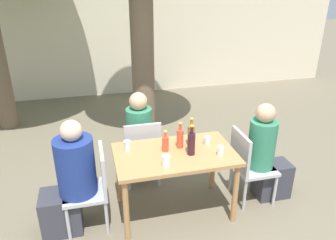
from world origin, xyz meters
name	(u,v)px	position (x,y,z in m)	size (l,w,h in m)	color
ground_plane	(174,210)	(0.00, 0.00, 0.00)	(30.00, 30.00, 0.00)	#706651
cafe_building_wall	(123,30)	(0.00, 4.29, 1.40)	(10.00, 0.08, 2.80)	beige
dining_table_front	(175,161)	(0.00, 0.00, 0.66)	(1.28, 0.76, 0.75)	#B27F4C
patio_chair_0	(93,185)	(-0.87, 0.00, 0.50)	(0.44, 0.44, 0.89)	#B2B2B7
patio_chair_1	(248,163)	(0.87, 0.00, 0.50)	(0.44, 0.44, 0.89)	#B2B2B7
patio_chair_2	(142,149)	(-0.26, 0.61, 0.50)	(0.44, 0.44, 0.89)	#B2B2B7
person_seated_0	(70,182)	(-1.09, 0.00, 0.56)	(0.59, 0.38, 1.24)	#383842
person_seated_1	(267,157)	(1.10, 0.00, 0.54)	(0.55, 0.31, 1.21)	#383842
person_seated_2	(139,139)	(-0.26, 0.85, 0.53)	(0.32, 0.56, 1.19)	#383842
soda_bottle_0	(165,143)	(-0.09, 0.07, 0.85)	(0.07, 0.07, 0.24)	#DB4C2D
soda_bottle_1	(180,138)	(0.08, 0.10, 0.87)	(0.07, 0.07, 0.29)	#DB4C2D
amber_bottle_2	(191,135)	(0.21, 0.11, 0.88)	(0.08, 0.08, 0.33)	#9E661E
wine_bottle_3	(191,143)	(0.16, -0.07, 0.88)	(0.08, 0.08, 0.33)	#331923
drinking_glass_0	(127,146)	(-0.48, 0.17, 0.81)	(0.08, 0.08, 0.11)	silver
drinking_glass_1	(166,161)	(-0.15, -0.23, 0.81)	(0.08, 0.08, 0.12)	white
drinking_glass_2	(221,151)	(0.45, -0.17, 0.81)	(0.07, 0.07, 0.10)	white
drinking_glass_3	(207,141)	(0.40, 0.10, 0.80)	(0.08, 0.08, 0.09)	silver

